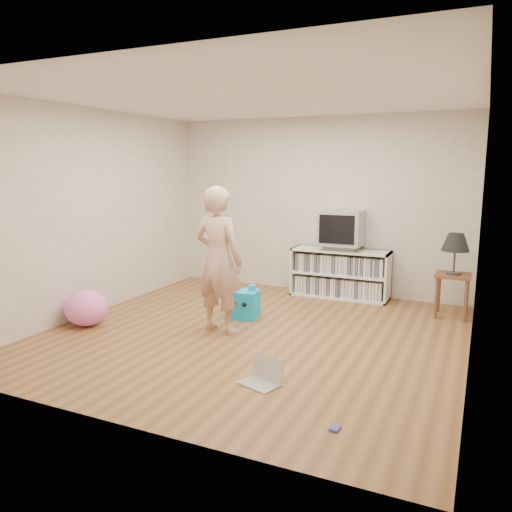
{
  "coord_description": "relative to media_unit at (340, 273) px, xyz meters",
  "views": [
    {
      "loc": [
        2.28,
        -4.92,
        1.87
      ],
      "look_at": [
        -0.16,
        0.4,
        0.82
      ],
      "focal_mm": 35.0,
      "sensor_mm": 36.0,
      "label": 1
    }
  ],
  "objects": [
    {
      "name": "ground",
      "position": [
        -0.45,
        -2.04,
        -0.35
      ],
      "size": [
        4.5,
        4.5,
        0.0
      ],
      "primitive_type": "plane",
      "color": "brown",
      "rests_on": "ground"
    },
    {
      "name": "walls",
      "position": [
        -0.45,
        -2.04,
        0.95
      ],
      "size": [
        4.52,
        4.52,
        2.6
      ],
      "color": "beige",
      "rests_on": "ground"
    },
    {
      "name": "ceiling",
      "position": [
        -0.45,
        -2.04,
        2.25
      ],
      "size": [
        4.5,
        4.5,
        0.01
      ],
      "primitive_type": "cube",
      "color": "white",
      "rests_on": "walls"
    },
    {
      "name": "media_unit",
      "position": [
        0.0,
        0.0,
        0.0
      ],
      "size": [
        1.4,
        0.45,
        0.7
      ],
      "color": "white",
      "rests_on": "ground"
    },
    {
      "name": "dvd_deck",
      "position": [
        0.0,
        -0.02,
        0.39
      ],
      "size": [
        0.45,
        0.35,
        0.07
      ],
      "primitive_type": "cube",
      "color": "gray",
      "rests_on": "media_unit"
    },
    {
      "name": "crt_tv",
      "position": [
        0.0,
        -0.02,
        0.67
      ],
      "size": [
        0.6,
        0.53,
        0.5
      ],
      "color": "#96969A",
      "rests_on": "dvd_deck"
    },
    {
      "name": "side_table",
      "position": [
        1.54,
        -0.39,
        0.07
      ],
      "size": [
        0.42,
        0.42,
        0.55
      ],
      "color": "brown",
      "rests_on": "ground"
    },
    {
      "name": "table_lamp",
      "position": [
        1.54,
        -0.39,
        0.59
      ],
      "size": [
        0.34,
        0.34,
        0.52
      ],
      "color": "#333333",
      "rests_on": "side_table"
    },
    {
      "name": "person",
      "position": [
        -0.85,
        -2.11,
        0.48
      ],
      "size": [
        0.66,
        0.49,
        1.67
      ],
      "primitive_type": "imported",
      "rotation": [
        0.0,
        0.0,
        2.99
      ],
      "color": "#CCA28B",
      "rests_on": "ground"
    },
    {
      "name": "laptop",
      "position": [
        0.18,
        -3.19,
        -0.29
      ],
      "size": [
        0.4,
        0.36,
        0.23
      ],
      "rotation": [
        0.0,
        0.0,
        -0.31
      ],
      "color": "silver",
      "rests_on": "ground"
    },
    {
      "name": "playing_cards",
      "position": [
        0.97,
        -3.7,
        -0.34
      ],
      "size": [
        0.07,
        0.1,
        0.02
      ],
      "primitive_type": "cube",
      "rotation": [
        0.0,
        0.0,
        -0.11
      ],
      "color": "#404DAC",
      "rests_on": "ground"
    },
    {
      "name": "plush_blue",
      "position": [
        -0.83,
        -1.53,
        -0.17
      ],
      "size": [
        0.4,
        0.35,
        0.43
      ],
      "rotation": [
        0.0,
        0.0,
        0.11
      ],
      "color": "#0CACF9",
      "rests_on": "ground"
    },
    {
      "name": "plush_pink",
      "position": [
        -2.39,
        -2.59,
        -0.14
      ],
      "size": [
        0.61,
        0.61,
        0.43
      ],
      "primitive_type": "ellipsoid",
      "rotation": [
        0.0,
        0.0,
        -0.25
      ],
      "color": "#FF72CE",
      "rests_on": "ground"
    }
  ]
}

